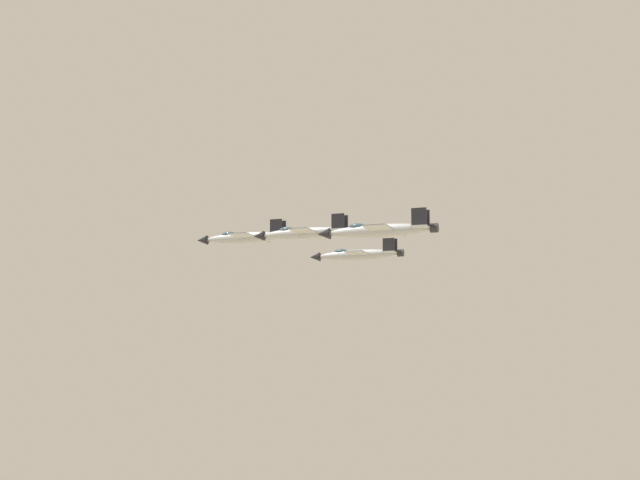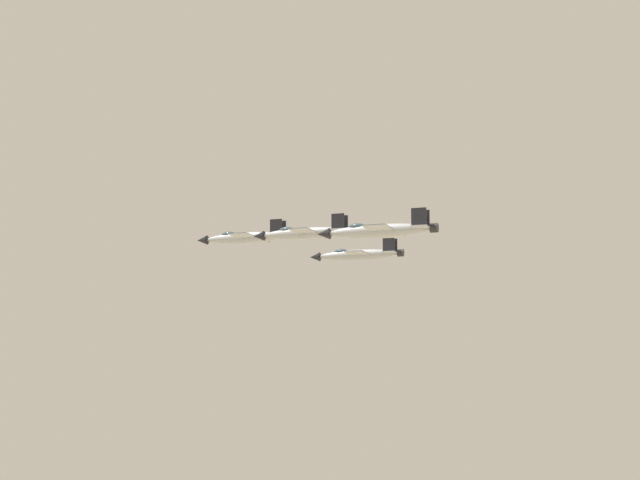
{
  "view_description": "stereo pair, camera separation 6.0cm",
  "coord_description": "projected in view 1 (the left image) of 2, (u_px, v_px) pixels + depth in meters",
  "views": [
    {
      "loc": [
        -190.72,
        18.06,
        109.56
      ],
      "look_at": [
        -22.47,
        -8.33,
        136.32
      ],
      "focal_mm": 61.25,
      "sensor_mm": 36.0,
      "label": 1
    },
    {
      "loc": [
        -190.73,
        18.0,
        109.56
      ],
      "look_at": [
        -22.47,
        -8.33,
        136.32
      ],
      "focal_mm": 61.25,
      "sensor_mm": 36.0,
      "label": 2
    }
  ],
  "objects": [
    {
      "name": "jet_lead",
      "position": [
        246.0,
        237.0,
        184.15
      ],
      "size": [
        10.76,
        15.96,
        3.65
      ],
      "rotation": [
        0.0,
        0.0,
        1.08
      ],
      "color": "#9EA3A8"
    },
    {
      "name": "jet_left_outer",
      "position": [
        379.0,
        230.0,
        148.22
      ],
      "size": [
        10.65,
        15.81,
        3.6
      ],
      "rotation": [
        0.0,
        0.0,
        1.09
      ],
      "color": "#9EA3A8"
    },
    {
      "name": "jet_left_wingman",
      "position": [
        305.0,
        233.0,
        166.21
      ],
      "size": [
        10.24,
        15.12,
        3.46
      ],
      "rotation": [
        0.0,
        0.0,
        1.07
      ],
      "color": "#9EA3A8"
    },
    {
      "name": "jet_right_wingman",
      "position": [
        358.0,
        255.0,
        191.07
      ],
      "size": [
        10.7,
        15.87,
        3.62
      ],
      "rotation": [
        0.0,
        0.0,
        1.08
      ],
      "color": "#9EA3A8"
    }
  ]
}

